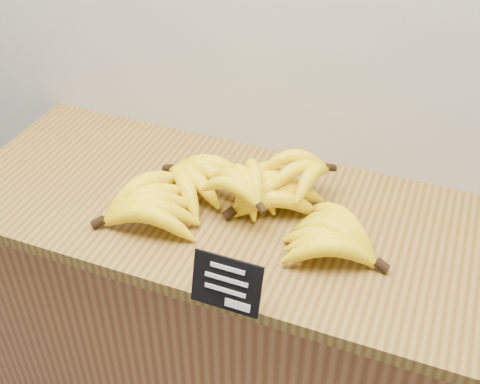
% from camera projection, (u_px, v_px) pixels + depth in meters
% --- Properties ---
extents(counter, '(1.40, 0.50, 0.90)m').
position_uv_depth(counter, '(247.00, 346.00, 1.64)').
color(counter, '#945A2F').
rests_on(counter, ground).
extents(counter_top, '(1.36, 0.54, 0.03)m').
position_uv_depth(counter_top, '(248.00, 216.00, 1.35)').
color(counter_top, olive).
rests_on(counter_top, counter).
extents(chalkboard_sign, '(0.13, 0.04, 0.10)m').
position_uv_depth(chalkboard_sign, '(226.00, 284.00, 1.10)').
color(chalkboard_sign, black).
rests_on(chalkboard_sign, counter_top).
extents(banana_pile, '(0.62, 0.38, 0.12)m').
position_uv_depth(banana_pile, '(247.00, 195.00, 1.32)').
color(banana_pile, '#FFE60A').
rests_on(banana_pile, counter_top).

